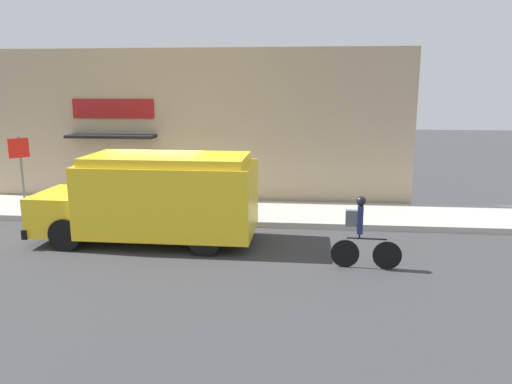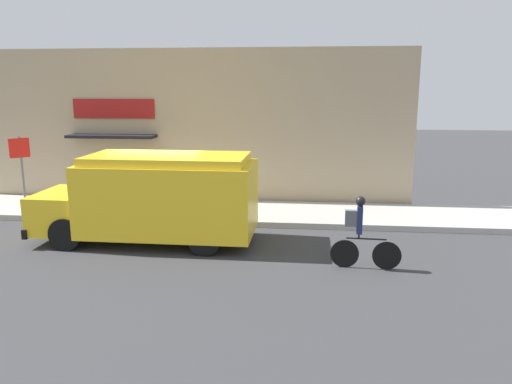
{
  "view_description": "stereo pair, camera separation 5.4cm",
  "coord_description": "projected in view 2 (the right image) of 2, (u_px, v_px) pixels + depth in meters",
  "views": [
    {
      "loc": [
        4.18,
        -13.83,
        4.0
      ],
      "look_at": [
        2.81,
        -0.2,
        1.1
      ],
      "focal_mm": 35.0,
      "sensor_mm": 36.0,
      "label": 1
    },
    {
      "loc": [
        4.24,
        -13.82,
        4.0
      ],
      "look_at": [
        2.81,
        -0.2,
        1.1
      ],
      "focal_mm": 35.0,
      "sensor_mm": 36.0,
      "label": 2
    }
  ],
  "objects": [
    {
      "name": "storefront",
      "position": [
        182.0,
        128.0,
        17.03
      ],
      "size": [
        15.46,
        0.89,
        5.26
      ],
      "color": "tan",
      "rests_on": "ground_plane"
    },
    {
      "name": "school_bus",
      "position": [
        156.0,
        197.0,
        12.89
      ],
      "size": [
        5.72,
        2.64,
        2.31
      ],
      "rotation": [
        0.0,
        0.0,
        -0.01
      ],
      "color": "yellow",
      "rests_on": "ground_plane"
    },
    {
      "name": "ground_plane",
      "position": [
        162.0,
        225.0,
        14.71
      ],
      "size": [
        70.0,
        70.0,
        0.0
      ],
      "primitive_type": "plane",
      "color": "#38383A"
    },
    {
      "name": "trash_bin",
      "position": [
        154.0,
        190.0,
        16.87
      ],
      "size": [
        0.61,
        0.61,
        0.82
      ],
      "color": "slate",
      "rests_on": "sidewalk"
    },
    {
      "name": "stop_sign_post",
      "position": [
        21.0,
        161.0,
        15.38
      ],
      "size": [
        0.45,
        0.45,
        2.34
      ],
      "color": "slate",
      "rests_on": "sidewalk"
    },
    {
      "name": "sidewalk",
      "position": [
        174.0,
        211.0,
        16.05
      ],
      "size": [
        28.0,
        2.8,
        0.17
      ],
      "color": "#ADAAA3",
      "rests_on": "ground_plane"
    },
    {
      "name": "cyclist",
      "position": [
        361.0,
        233.0,
        11.06
      ],
      "size": [
        1.56,
        0.22,
        1.65
      ],
      "rotation": [
        0.0,
        0.0,
        -0.05
      ],
      "color": "black",
      "rests_on": "ground_plane"
    }
  ]
}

